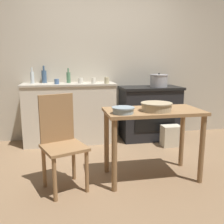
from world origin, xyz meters
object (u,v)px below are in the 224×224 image
object	(u,v)px
mixing_bowl_small	(123,110)
cup_center_right	(107,80)
bottle_mid_left	(32,77)
work_table	(153,122)
stock_pot	(159,81)
stove	(149,113)
cup_mid_right	(57,82)
bottle_left	(68,77)
bottle_far_left	(44,76)
cup_center_left	(81,81)
flour_sack	(171,136)
mixing_bowl_large	(156,106)
cup_center	(94,81)
chair	(61,140)

from	to	relation	value
mixing_bowl_small	cup_center_right	xyz separation A→B (m)	(0.08, 1.40, 0.19)
bottle_mid_left	cup_center_right	world-z (taller)	bottle_mid_left
work_table	stock_pot	size ratio (longest dim) A/B	3.57
stove	cup_mid_right	distance (m)	1.61
mixing_bowl_small	cup_mid_right	xyz separation A→B (m)	(-0.67, 1.49, 0.18)
cup_center_right	work_table	bearing A→B (deg)	-77.17
bottle_left	cup_center_right	xyz separation A→B (m)	(0.57, -0.25, -0.04)
cup_center_right	mixing_bowl_small	bearing A→B (deg)	-93.12
stove	bottle_far_left	world-z (taller)	bottle_far_left
stock_pot	cup_center_left	distance (m)	1.27
flour_sack	bottle_far_left	distance (m)	2.21
stove	mixing_bowl_small	size ratio (longest dim) A/B	4.31
work_table	bottle_far_left	distance (m)	2.09
mixing_bowl_large	bottle_mid_left	xyz separation A→B (m)	(-1.42, 1.62, 0.22)
work_table	stock_pot	world-z (taller)	stock_pot
mixing_bowl_large	cup_center	world-z (taller)	cup_center
mixing_bowl_large	bottle_far_left	size ratio (longest dim) A/B	1.22
cup_center_right	flour_sack	bearing A→B (deg)	-18.29
bottle_mid_left	bottle_left	bearing A→B (deg)	-2.53
stock_pot	cup_mid_right	xyz separation A→B (m)	(-1.63, 0.01, 0.01)
work_table	flour_sack	distance (m)	1.26
bottle_left	cup_mid_right	distance (m)	0.25
bottle_left	cup_center_right	world-z (taller)	bottle_left
flour_sack	work_table	bearing A→B (deg)	-124.80
stove	cup_center_left	world-z (taller)	cup_center_left
cup_center_right	bottle_mid_left	bearing A→B (deg)	166.17
cup_center	mixing_bowl_large	bearing A→B (deg)	-70.73
work_table	bottle_far_left	bearing A→B (deg)	127.38
bottle_left	cup_center_right	distance (m)	0.63
mixing_bowl_large	chair	bearing A→B (deg)	177.60
bottle_mid_left	cup_center	xyz separation A→B (m)	(0.93, -0.21, -0.05)
cup_center_left	cup_center	world-z (taller)	cup_center
bottle_far_left	bottle_left	bearing A→B (deg)	-14.72
chair	cup_center_right	xyz separation A→B (m)	(0.70, 1.30, 0.50)
bottle_far_left	cup_center_right	xyz separation A→B (m)	(0.95, -0.35, -0.06)
cup_center_left	cup_center_right	size ratio (longest dim) A/B	0.84
cup_center_right	stock_pot	bearing A→B (deg)	4.80
bottle_left	cup_center_right	bearing A→B (deg)	-23.85
mixing_bowl_large	cup_mid_right	distance (m)	1.78
mixing_bowl_large	cup_center_right	xyz separation A→B (m)	(-0.30, 1.34, 0.18)
stock_pot	cup_mid_right	bearing A→B (deg)	179.65
work_table	cup_mid_right	xyz separation A→B (m)	(-1.04, 1.35, 0.36)
mixing_bowl_large	cup_center	bearing A→B (deg)	109.27
work_table	bottle_mid_left	xyz separation A→B (m)	(-1.41, 1.55, 0.41)
flour_sack	stock_pot	world-z (taller)	stock_pot
stock_pot	cup_center	xyz separation A→B (m)	(-1.07, -0.01, 0.01)
bottle_far_left	bottle_mid_left	world-z (taller)	bottle_far_left
chair	cup_mid_right	world-z (taller)	cup_mid_right
mixing_bowl_large	cup_center	xyz separation A→B (m)	(-0.49, 1.41, 0.17)
stove	chair	distance (m)	2.06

